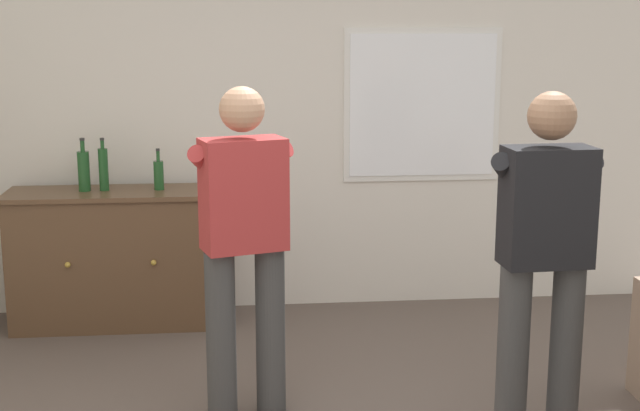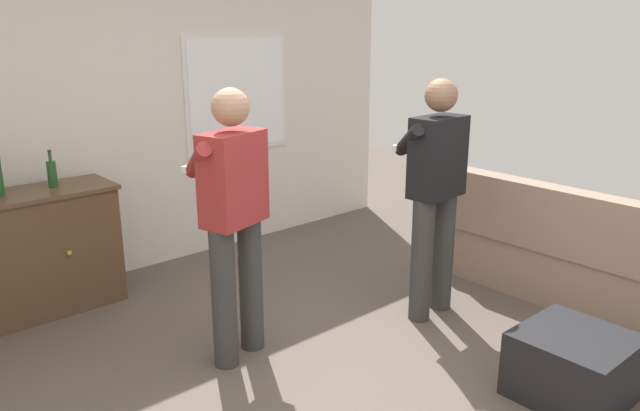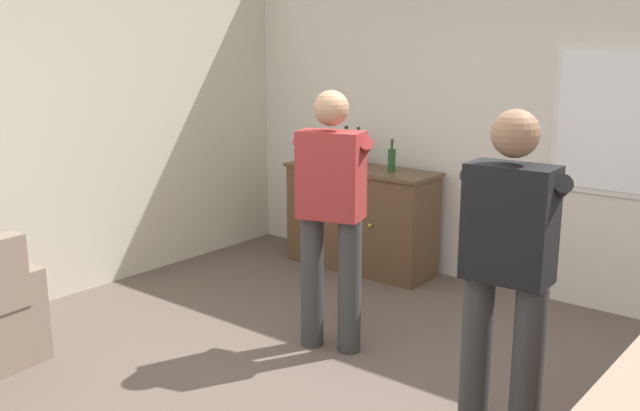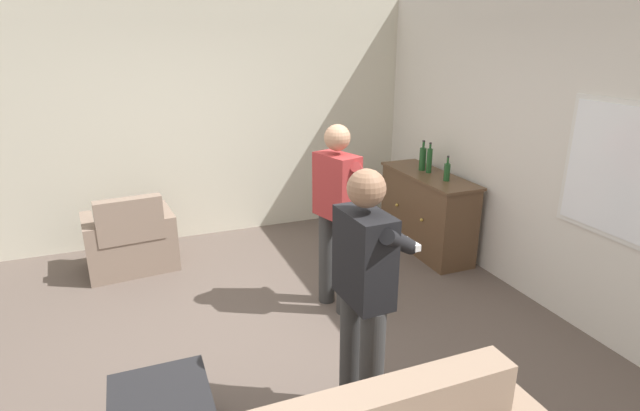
# 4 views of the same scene
# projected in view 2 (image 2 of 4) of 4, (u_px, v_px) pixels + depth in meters

# --- Properties ---
(ground) EXTENTS (10.40, 10.40, 0.00)m
(ground) POSITION_uv_depth(u_px,v_px,m) (376.00, 386.00, 3.62)
(ground) COLOR brown
(wall_back_with_window) EXTENTS (5.20, 0.15, 2.80)m
(wall_back_with_window) POSITION_uv_depth(u_px,v_px,m) (148.00, 102.00, 5.15)
(wall_back_with_window) COLOR silver
(wall_back_with_window) RESTS_ON ground
(couch) EXTENTS (0.57, 2.30, 0.90)m
(couch) POSITION_uv_depth(u_px,v_px,m) (575.00, 260.00, 4.61)
(couch) COLOR gray
(couch) RESTS_ON ground
(sideboard_cabinet) EXTENTS (1.37, 0.49, 0.90)m
(sideboard_cabinet) POSITION_uv_depth(u_px,v_px,m) (19.00, 257.00, 4.37)
(sideboard_cabinet) COLOR brown
(sideboard_cabinet) RESTS_ON ground
(bottle_wine_green) EXTENTS (0.06, 0.06, 0.27)m
(bottle_wine_green) POSITION_uv_depth(u_px,v_px,m) (52.00, 173.00, 4.41)
(bottle_wine_green) COLOR #1E4C23
(bottle_wine_green) RESTS_ON sideboard_cabinet
(ottoman) EXTENTS (0.58, 0.58, 0.38)m
(ottoman) POSITION_uv_depth(u_px,v_px,m) (573.00, 366.00, 3.47)
(ottoman) COLOR black
(ottoman) RESTS_ON ground
(person_standing_left) EXTENTS (0.53, 0.52, 1.68)m
(person_standing_left) POSITION_uv_depth(u_px,v_px,m) (233.00, 214.00, 3.70)
(person_standing_left) COLOR #383838
(person_standing_left) RESTS_ON ground
(person_standing_right) EXTENTS (0.56, 0.48, 1.68)m
(person_standing_right) POSITION_uv_depth(u_px,v_px,m) (435.00, 188.00, 4.28)
(person_standing_right) COLOR #383838
(person_standing_right) RESTS_ON ground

